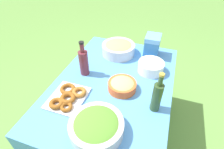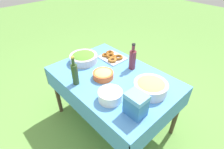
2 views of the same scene
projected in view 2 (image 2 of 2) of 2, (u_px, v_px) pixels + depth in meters
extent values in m
plane|color=#609342|center=(113.00, 121.00, 2.33)|extent=(14.00, 14.00, 0.00)
cube|color=#4C8CD1|center=(113.00, 77.00, 1.91)|extent=(1.37, 0.94, 0.02)
cube|color=#4C8CD1|center=(139.00, 70.00, 2.24)|extent=(1.37, 0.01, 0.22)
cube|color=#4C8CD1|center=(79.00, 106.00, 1.72)|extent=(1.37, 0.01, 0.22)
cube|color=#4C8CD1|center=(164.00, 121.00, 1.58)|extent=(0.01, 0.94, 0.22)
cube|color=#4C8CD1|center=(79.00, 63.00, 2.39)|extent=(0.01, 0.94, 0.22)
cylinder|color=#473828|center=(177.00, 112.00, 1.98)|extent=(0.05, 0.05, 0.71)
cylinder|color=#473828|center=(105.00, 68.00, 2.72)|extent=(0.05, 0.05, 0.71)
cylinder|color=#473828|center=(57.00, 92.00, 2.27)|extent=(0.05, 0.05, 0.71)
cylinder|color=silver|center=(84.00, 58.00, 2.13)|extent=(0.34, 0.34, 0.09)
ellipsoid|color=#51892D|center=(83.00, 56.00, 2.11)|extent=(0.29, 0.29, 0.07)
cylinder|color=#E05B28|center=(103.00, 75.00, 1.87)|extent=(0.22, 0.22, 0.07)
ellipsoid|color=tan|center=(103.00, 73.00, 1.86)|extent=(0.19, 0.19, 0.06)
cube|color=silver|center=(113.00, 58.00, 2.22)|extent=(0.30, 0.25, 0.02)
torus|color=brown|center=(111.00, 56.00, 2.20)|extent=(0.16, 0.16, 0.03)
torus|color=brown|center=(118.00, 57.00, 2.18)|extent=(0.17, 0.17, 0.03)
torus|color=brown|center=(110.00, 53.00, 2.27)|extent=(0.15, 0.15, 0.03)
torus|color=brown|center=(105.00, 55.00, 2.23)|extent=(0.12, 0.12, 0.03)
torus|color=#A36628|center=(112.00, 60.00, 2.13)|extent=(0.15, 0.15, 0.03)
cylinder|color=white|center=(110.00, 99.00, 1.61)|extent=(0.22, 0.22, 0.01)
cylinder|color=white|center=(110.00, 98.00, 1.60)|extent=(0.22, 0.22, 0.01)
cylinder|color=white|center=(110.00, 97.00, 1.60)|extent=(0.22, 0.22, 0.01)
cylinder|color=white|center=(110.00, 96.00, 1.59)|extent=(0.22, 0.22, 0.01)
cylinder|color=white|center=(110.00, 95.00, 1.58)|extent=(0.22, 0.22, 0.01)
cylinder|color=white|center=(110.00, 94.00, 1.57)|extent=(0.22, 0.22, 0.01)
cylinder|color=white|center=(110.00, 93.00, 1.57)|extent=(0.22, 0.22, 0.01)
cylinder|color=white|center=(110.00, 92.00, 1.56)|extent=(0.22, 0.22, 0.01)
cylinder|color=#2D4723|center=(75.00, 75.00, 1.74)|extent=(0.07, 0.07, 0.22)
cylinder|color=#2D4723|center=(73.00, 62.00, 1.65)|extent=(0.03, 0.03, 0.08)
cylinder|color=#A58C33|center=(72.00, 57.00, 1.63)|extent=(0.03, 0.03, 0.02)
cylinder|color=maroon|center=(132.00, 60.00, 1.97)|extent=(0.08, 0.08, 0.22)
cylinder|color=maroon|center=(133.00, 48.00, 1.89)|extent=(0.04, 0.04, 0.08)
cylinder|color=black|center=(134.00, 44.00, 1.86)|extent=(0.04, 0.04, 0.02)
cylinder|color=silver|center=(150.00, 88.00, 1.67)|extent=(0.32, 0.32, 0.11)
ellipsoid|color=tan|center=(151.00, 84.00, 1.65)|extent=(0.29, 0.29, 0.07)
cube|color=#3372B7|center=(136.00, 106.00, 1.43)|extent=(0.17, 0.13, 0.17)
cube|color=#60A0E5|center=(137.00, 97.00, 1.37)|extent=(0.17, 0.14, 0.04)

